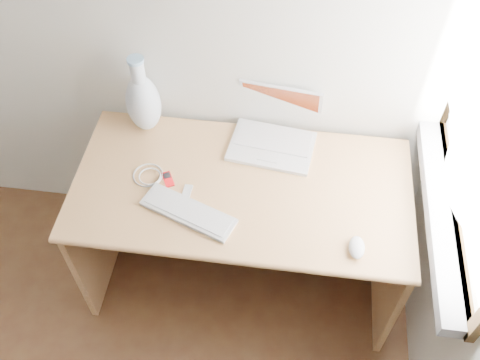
# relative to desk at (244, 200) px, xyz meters

# --- Properties ---
(desk) EXTENTS (1.37, 0.69, 0.73)m
(desk) POSITION_rel_desk_xyz_m (0.00, 0.00, 0.00)
(desk) COLOR tan
(desk) RESTS_ON floor
(laptop) EXTENTS (0.38, 0.33, 0.24)m
(laptop) POSITION_rel_desk_xyz_m (0.10, 0.19, 0.26)
(laptop) COLOR white
(laptop) RESTS_ON desk
(external_keyboard) EXTENTS (0.40, 0.24, 0.02)m
(external_keyboard) POSITION_rel_desk_xyz_m (-0.19, -0.25, 0.22)
(external_keyboard) COLOR silver
(external_keyboard) RESTS_ON desk
(mouse) EXTENTS (0.06, 0.10, 0.03)m
(mouse) POSITION_rel_desk_xyz_m (0.46, -0.33, 0.23)
(mouse) COLOR white
(mouse) RESTS_ON desk
(ipod) EXTENTS (0.07, 0.09, 0.01)m
(ipod) POSITION_rel_desk_xyz_m (-0.30, -0.09, 0.21)
(ipod) COLOR red
(ipod) RESTS_ON desk
(cable_coil) EXTENTS (0.16, 0.16, 0.01)m
(cable_coil) POSITION_rel_desk_xyz_m (-0.39, -0.08, 0.21)
(cable_coil) COLOR silver
(cable_coil) RESTS_ON desk
(remote) EXTENTS (0.04, 0.09, 0.01)m
(remote) POSITION_rel_desk_xyz_m (-0.21, -0.15, 0.21)
(remote) COLOR silver
(remote) RESTS_ON desk
(vase) EXTENTS (0.15, 0.15, 0.38)m
(vase) POSITION_rel_desk_xyz_m (-0.46, 0.19, 0.36)
(vase) COLOR silver
(vase) RESTS_ON desk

